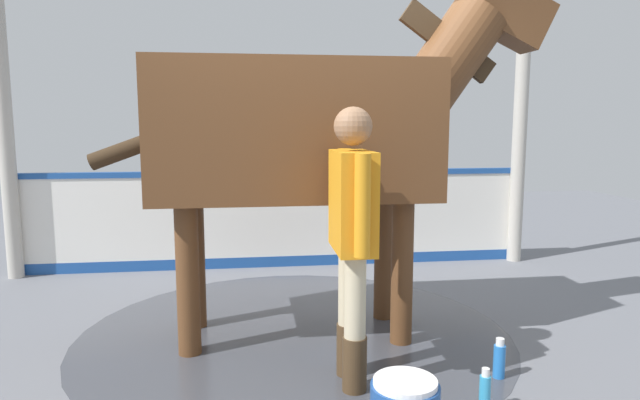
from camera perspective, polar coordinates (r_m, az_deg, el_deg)
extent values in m
cube|color=slate|center=(4.42, -1.41, -13.66)|extent=(16.00, 16.00, 0.02)
cylinder|color=#42444C|center=(4.40, -2.61, -13.57)|extent=(3.30, 3.30, 0.00)
cube|color=white|center=(6.25, -4.29, -2.21)|extent=(0.24, 5.53, 1.03)
cube|color=#1E4C99|center=(6.18, -4.34, 2.78)|extent=(0.27, 5.53, 0.06)
cube|color=#1E4C99|center=(6.35, -4.25, -6.28)|extent=(0.25, 5.53, 0.12)
cylinder|color=#B7B2A8|center=(6.81, 19.85, 6.17)|extent=(0.16, 0.16, 2.92)
cylinder|color=#B7B2A8|center=(6.52, -29.63, 5.56)|extent=(0.16, 0.16, 2.92)
cube|color=brown|center=(4.10, -2.75, 7.14)|extent=(1.04, 2.05, 0.98)
cylinder|color=brown|center=(4.62, 6.61, -5.65)|extent=(0.16, 0.16, 1.07)
cylinder|color=brown|center=(4.12, 8.45, -7.36)|extent=(0.16, 0.16, 1.07)
cylinder|color=brown|center=(4.50, -12.77, -6.15)|extent=(0.16, 0.16, 1.07)
cylinder|color=brown|center=(3.98, -13.46, -8.01)|extent=(0.16, 0.16, 1.07)
cylinder|color=brown|center=(4.37, 12.98, 13.67)|extent=(0.47, 0.88, 0.98)
cube|color=#382819|center=(4.39, 13.05, 15.57)|extent=(0.08, 0.75, 0.60)
cube|color=brown|center=(4.61, 18.93, 17.69)|extent=(0.30, 0.66, 0.56)
cylinder|color=#382819|center=(4.15, -18.21, 5.39)|extent=(0.14, 0.70, 0.35)
cylinder|color=#47331E|center=(3.49, 3.58, -16.50)|extent=(0.15, 0.15, 0.34)
cylinder|color=#C6B793|center=(3.34, 3.64, -9.85)|extent=(0.13, 0.13, 0.51)
cylinder|color=#47331E|center=(3.69, 2.91, -15.09)|extent=(0.15, 0.15, 0.34)
cylinder|color=#C6B793|center=(3.55, 2.96, -8.77)|extent=(0.13, 0.13, 0.51)
cube|color=orange|center=(3.32, 3.36, -0.11)|extent=(0.50, 0.24, 0.60)
cylinder|color=orange|center=(3.03, 4.39, -0.60)|extent=(0.09, 0.09, 0.57)
cylinder|color=orange|center=(3.61, 2.50, 0.78)|extent=(0.09, 0.09, 0.57)
sphere|color=#936B4C|center=(3.29, 3.43, 7.60)|extent=(0.23, 0.23, 0.23)
cylinder|color=white|center=(3.04, 8.77, -18.08)|extent=(0.33, 0.33, 0.03)
cylinder|color=#3399CC|center=(3.42, 16.61, -18.58)|extent=(0.06, 0.06, 0.21)
cylinder|color=white|center=(3.37, 16.70, -16.63)|extent=(0.04, 0.04, 0.05)
cylinder|color=blue|center=(3.84, 17.97, -15.55)|extent=(0.07, 0.07, 0.22)
cylinder|color=white|center=(3.80, 18.06, -13.73)|extent=(0.05, 0.05, 0.05)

